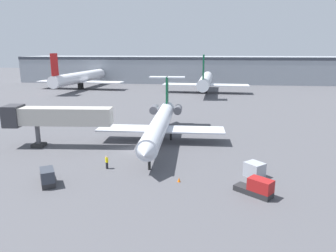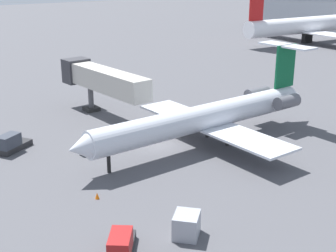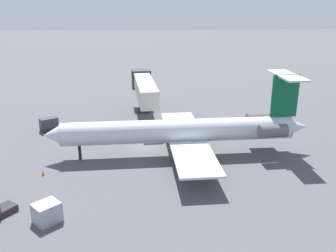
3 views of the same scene
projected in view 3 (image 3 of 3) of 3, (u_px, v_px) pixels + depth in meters
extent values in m
cube|color=#4C4C51|center=(147.00, 147.00, 45.84)|extent=(400.00, 400.00, 0.10)
cylinder|color=silver|center=(178.00, 131.00, 42.35)|extent=(3.25, 27.20, 2.71)
cone|color=silver|center=(53.00, 135.00, 40.99)|extent=(2.62, 2.25, 2.58)
cone|color=silver|center=(297.00, 127.00, 43.72)|extent=(2.36, 2.65, 2.31)
cube|color=silver|center=(195.00, 158.00, 37.59)|extent=(9.51, 4.59, 0.24)
cube|color=silver|center=(180.00, 124.00, 47.98)|extent=(9.51, 4.59, 0.24)
cylinder|color=#595960|center=(273.00, 131.00, 41.10)|extent=(1.56, 3.23, 1.50)
cylinder|color=#595960|center=(259.00, 119.00, 45.34)|extent=(1.56, 3.23, 1.50)
cube|color=#0C5933|center=(285.00, 96.00, 42.27)|extent=(0.30, 3.20, 5.06)
cube|color=silver|center=(287.00, 75.00, 41.48)|extent=(6.85, 2.54, 0.20)
cylinder|color=black|center=(80.00, 152.00, 41.98)|extent=(0.36, 0.36, 1.77)
cylinder|color=black|center=(197.00, 153.00, 41.77)|extent=(0.36, 0.36, 1.77)
cylinder|color=black|center=(193.00, 143.00, 44.77)|extent=(0.36, 0.36, 1.77)
cube|color=#B7B2A8|center=(145.00, 89.00, 55.22)|extent=(15.54, 3.67, 2.60)
cube|color=#333338|center=(141.00, 79.00, 62.04)|extent=(2.62, 3.36, 3.20)
cylinder|color=#4C4C51|center=(143.00, 102.00, 59.82)|extent=(0.70, 0.70, 3.54)
cube|color=#262626|center=(144.00, 110.00, 60.31)|extent=(1.80, 1.80, 0.50)
cube|color=black|center=(85.00, 139.00, 47.18)|extent=(0.38, 0.40, 0.85)
cube|color=yellow|center=(84.00, 134.00, 46.95)|extent=(0.44, 0.48, 0.60)
sphere|color=tan|center=(84.00, 131.00, 46.81)|extent=(0.24, 0.24, 0.24)
cube|color=#262628|center=(55.00, 128.00, 51.92)|extent=(3.24, 4.16, 0.60)
cube|color=#333842|center=(49.00, 122.00, 51.18)|extent=(2.43, 2.78, 1.30)
cube|color=#999EA8|center=(47.00, 213.00, 29.98)|extent=(2.65, 2.67, 1.73)
cone|color=orange|center=(43.00, 173.00, 38.19)|extent=(0.36, 0.36, 0.55)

